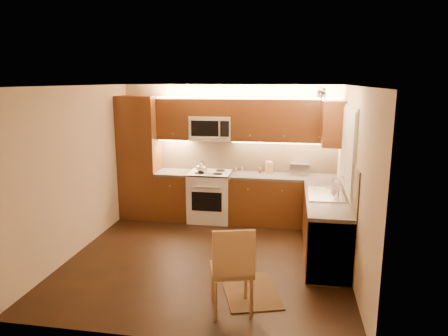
% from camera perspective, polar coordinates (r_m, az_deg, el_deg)
% --- Properties ---
extents(floor, '(4.00, 4.00, 0.01)m').
position_cam_1_polar(floor, '(6.25, -2.25, -12.29)').
color(floor, black).
rests_on(floor, ground).
extents(ceiling, '(4.00, 4.00, 0.01)m').
position_cam_1_polar(ceiling, '(5.70, -2.46, 11.28)').
color(ceiling, beige).
rests_on(ceiling, ground).
extents(wall_back, '(4.00, 0.01, 2.50)m').
position_cam_1_polar(wall_back, '(7.78, 0.69, 2.24)').
color(wall_back, '#C3AC8E').
rests_on(wall_back, ground).
extents(wall_front, '(4.00, 0.01, 2.50)m').
position_cam_1_polar(wall_front, '(3.99, -8.32, -7.48)').
color(wall_front, '#C3AC8E').
rests_on(wall_front, ground).
extents(wall_left, '(0.01, 4.00, 2.50)m').
position_cam_1_polar(wall_left, '(6.55, -19.73, -0.34)').
color(wall_left, '#C3AC8E').
rests_on(wall_left, ground).
extents(wall_right, '(0.01, 4.00, 2.50)m').
position_cam_1_polar(wall_right, '(5.78, 17.44, -1.76)').
color(wall_right, '#C3AC8E').
rests_on(wall_right, ground).
extents(pantry, '(0.70, 0.60, 2.30)m').
position_cam_1_polar(pantry, '(7.93, -11.52, 1.45)').
color(pantry, '#4B2610').
rests_on(pantry, floor).
extents(base_cab_back_left, '(0.62, 0.60, 0.86)m').
position_cam_1_polar(base_cab_back_left, '(7.89, -6.81, -3.82)').
color(base_cab_back_left, '#4B2610').
rests_on(base_cab_back_left, floor).
extents(counter_back_left, '(0.62, 0.60, 0.04)m').
position_cam_1_polar(counter_back_left, '(7.78, -6.89, -0.63)').
color(counter_back_left, '#393634').
rests_on(counter_back_left, base_cab_back_left).
extents(base_cab_back_right, '(1.92, 0.60, 0.86)m').
position_cam_1_polar(base_cab_back_right, '(7.58, 8.13, -4.51)').
color(base_cab_back_right, '#4B2610').
rests_on(base_cab_back_right, floor).
extents(counter_back_right, '(1.92, 0.60, 0.04)m').
position_cam_1_polar(counter_back_right, '(7.47, 8.23, -1.20)').
color(counter_back_right, '#393634').
rests_on(counter_back_right, base_cab_back_right).
extents(base_cab_right, '(0.60, 2.00, 0.86)m').
position_cam_1_polar(base_cab_right, '(6.37, 13.80, -8.01)').
color(base_cab_right, '#4B2610').
rests_on(base_cab_right, floor).
extents(counter_right, '(0.60, 2.00, 0.04)m').
position_cam_1_polar(counter_right, '(6.23, 14.00, -4.11)').
color(counter_right, '#393634').
rests_on(counter_right, base_cab_right).
extents(dishwasher, '(0.58, 0.60, 0.84)m').
position_cam_1_polar(dishwasher, '(5.71, 14.29, -10.39)').
color(dishwasher, silver).
rests_on(dishwasher, floor).
extents(backsplash_back, '(3.30, 0.02, 0.60)m').
position_cam_1_polar(backsplash_back, '(7.73, 3.24, 1.78)').
color(backsplash_back, tan).
rests_on(backsplash_back, wall_back).
extents(backsplash_right, '(0.02, 2.00, 0.60)m').
position_cam_1_polar(backsplash_right, '(6.18, 16.83, -1.33)').
color(backsplash_right, tan).
rests_on(backsplash_right, wall_right).
extents(upper_cab_back_left, '(0.62, 0.35, 0.75)m').
position_cam_1_polar(upper_cab_back_left, '(7.74, -6.81, 6.77)').
color(upper_cab_back_left, '#4B2610').
rests_on(upper_cab_back_left, wall_back).
extents(upper_cab_back_right, '(1.92, 0.35, 0.75)m').
position_cam_1_polar(upper_cab_back_right, '(7.43, 8.49, 6.51)').
color(upper_cab_back_right, '#4B2610').
rests_on(upper_cab_back_right, wall_back).
extents(upper_cab_bridge, '(0.76, 0.35, 0.31)m').
position_cam_1_polar(upper_cab_bridge, '(7.56, -1.77, 8.40)').
color(upper_cab_bridge, '#4B2610').
rests_on(upper_cab_bridge, wall_back).
extents(upper_cab_right_corner, '(0.35, 0.50, 0.75)m').
position_cam_1_polar(upper_cab_right_corner, '(7.04, 14.85, 5.94)').
color(upper_cab_right_corner, '#4B2610').
rests_on(upper_cab_right_corner, wall_right).
extents(stove, '(0.76, 0.65, 0.92)m').
position_cam_1_polar(stove, '(7.69, -1.91, -3.92)').
color(stove, silver).
rests_on(stove, floor).
extents(microwave, '(0.76, 0.38, 0.44)m').
position_cam_1_polar(microwave, '(7.58, -1.78, 5.56)').
color(microwave, silver).
rests_on(microwave, wall_back).
extents(window_frame, '(0.03, 1.44, 1.24)m').
position_cam_1_polar(window_frame, '(6.25, 16.85, 2.55)').
color(window_frame, silver).
rests_on(window_frame, wall_right).
extents(window_blinds, '(0.02, 1.36, 1.16)m').
position_cam_1_polar(window_blinds, '(6.25, 16.66, 2.56)').
color(window_blinds, silver).
rests_on(window_blinds, wall_right).
extents(sink, '(0.52, 0.86, 0.15)m').
position_cam_1_polar(sink, '(6.35, 13.95, -2.91)').
color(sink, silver).
rests_on(sink, counter_right).
extents(faucet, '(0.20, 0.04, 0.30)m').
position_cam_1_polar(faucet, '(6.35, 15.60, -2.31)').
color(faucet, silver).
rests_on(faucet, counter_right).
extents(track_light_bar, '(0.04, 1.20, 0.03)m').
position_cam_1_polar(track_light_bar, '(5.98, 13.33, 10.63)').
color(track_light_bar, silver).
rests_on(track_light_bar, ceiling).
extents(kettle, '(0.24, 0.24, 0.22)m').
position_cam_1_polar(kettle, '(7.52, -3.16, 0.17)').
color(kettle, silver).
rests_on(kettle, stove).
extents(toaster_oven, '(0.37, 0.28, 0.21)m').
position_cam_1_polar(toaster_oven, '(7.57, 10.45, -0.11)').
color(toaster_oven, silver).
rests_on(toaster_oven, counter_back_right).
extents(knife_block, '(0.15, 0.18, 0.22)m').
position_cam_1_polar(knife_block, '(7.62, 6.25, 0.10)').
color(knife_block, '#9A7745').
rests_on(knife_block, counter_back_right).
extents(spice_jar_a, '(0.06, 0.06, 0.10)m').
position_cam_1_polar(spice_jar_a, '(7.74, 2.48, -0.07)').
color(spice_jar_a, silver).
rests_on(spice_jar_a, counter_back_right).
extents(spice_jar_b, '(0.06, 0.06, 0.09)m').
position_cam_1_polar(spice_jar_b, '(7.58, 4.97, -0.42)').
color(spice_jar_b, brown).
rests_on(spice_jar_b, counter_back_right).
extents(spice_jar_c, '(0.05, 0.05, 0.09)m').
position_cam_1_polar(spice_jar_c, '(7.71, 1.73, -0.19)').
color(spice_jar_c, silver).
rests_on(spice_jar_c, counter_back_right).
extents(spice_jar_d, '(0.06, 0.06, 0.09)m').
position_cam_1_polar(spice_jar_d, '(7.69, 5.02, -0.24)').
color(spice_jar_d, olive).
rests_on(spice_jar_d, counter_back_right).
extents(soap_bottle, '(0.10, 0.11, 0.21)m').
position_cam_1_polar(soap_bottle, '(6.63, 15.03, -2.07)').
color(soap_bottle, silver).
rests_on(soap_bottle, counter_right).
extents(rug, '(0.88, 1.09, 0.01)m').
position_cam_1_polar(rug, '(5.35, 3.65, -16.66)').
color(rug, black).
rests_on(rug, floor).
extents(dining_chair, '(0.56, 0.56, 1.04)m').
position_cam_1_polar(dining_chair, '(4.75, 1.04, -13.62)').
color(dining_chair, '#9A7745').
rests_on(dining_chair, floor).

